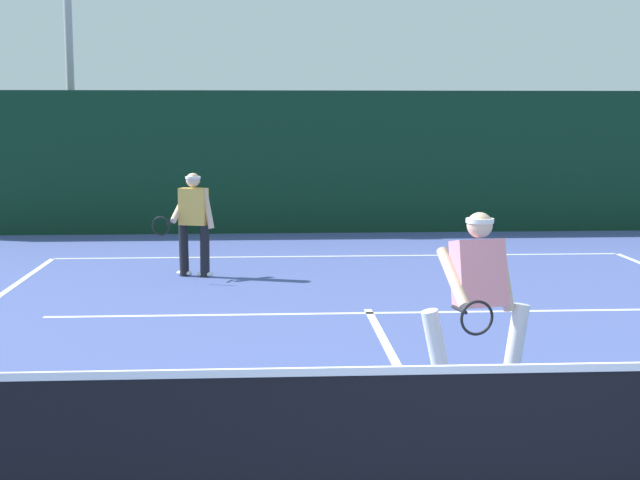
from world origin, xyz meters
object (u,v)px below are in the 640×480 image
at_px(player_near, 478,297).
at_px(tennis_ball, 497,279).
at_px(light_pole, 68,28).
at_px(player_far, 193,220).

distance_m(player_near, tennis_ball, 6.10).
relative_size(player_near, light_pole, 0.24).
bearing_deg(player_far, light_pole, -46.56).
relative_size(player_far, tennis_ball, 24.39).
distance_m(player_far, light_pole, 8.18).
xyz_separation_m(player_near, tennis_ball, (1.64, 5.81, -0.89)).
xyz_separation_m(player_near, light_pole, (-6.11, 13.18, 3.41)).
bearing_deg(player_near, player_far, -78.12).
relative_size(tennis_ball, light_pole, 0.01).
bearing_deg(tennis_ball, player_near, -105.79).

